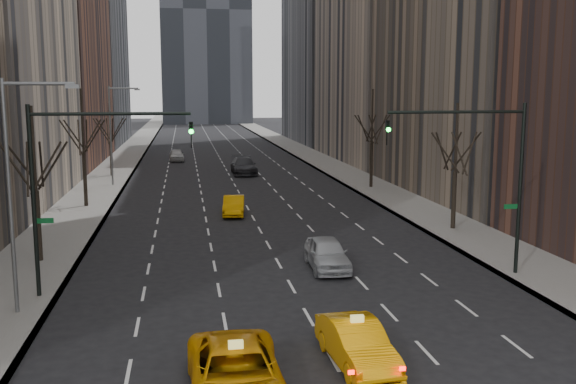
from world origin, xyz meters
name	(u,v)px	position (x,y,z in m)	size (l,w,h in m)	color
sidewalk_left	(125,158)	(-12.25, 70.00, 0.07)	(4.50, 320.00, 0.15)	slate
sidewalk_right	(310,155)	(12.25, 70.00, 0.07)	(4.50, 320.00, 0.15)	slate
tree_lw_b	(36,191)	(-12.00, 18.00, 3.72)	(3.36, 3.50, 7.82)	black
tree_lw_c	(84,154)	(-12.00, 34.00, 4.04)	(3.36, 3.50, 8.74)	black
tree_lw_d	(111,142)	(-12.00, 52.00, 3.56)	(3.36, 3.50, 7.36)	black
tree_rw_b	(455,172)	(12.00, 22.00, 3.72)	(3.36, 3.50, 7.82)	black
tree_rw_c	(372,144)	(12.00, 40.00, 4.04)	(3.36, 3.50, 8.74)	black
traffic_mast_left	(74,169)	(-9.11, 12.00, 5.49)	(6.69, 0.39, 8.00)	black
traffic_mast_right	(487,161)	(9.11, 12.00, 5.49)	(6.69, 0.39, 8.00)	black
streetlight_near	(18,173)	(-10.84, 10.00, 5.62)	(2.83, 0.22, 9.00)	slate
streetlight_far	(114,125)	(-10.84, 45.00, 5.62)	(2.83, 0.22, 9.00)	slate
taxi_suv	(236,375)	(-3.33, 1.55, 0.80)	(2.65, 5.75, 1.60)	orange
taxi_sedan	(357,344)	(0.66, 3.41, 0.72)	(1.53, 4.37, 1.44)	#FFA205
silver_sedan_ahead	(327,253)	(2.22, 14.62, 0.78)	(1.83, 4.55, 1.55)	#A1A4A9
far_taxi	(234,206)	(-1.24, 29.30, 0.68)	(1.44, 4.13, 1.36)	orange
far_suv_grey	(244,166)	(1.57, 51.91, 0.89)	(2.48, 6.11, 1.77)	#29292E
far_car_white	(177,155)	(-5.57, 66.15, 0.76)	(1.79, 4.44, 1.51)	silver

